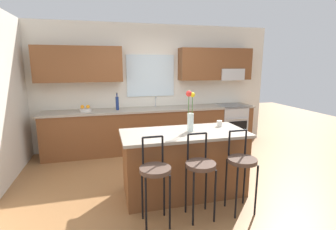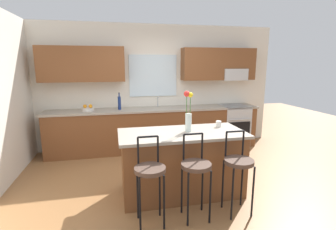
# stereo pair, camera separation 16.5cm
# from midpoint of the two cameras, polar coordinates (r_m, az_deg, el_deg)

# --- Properties ---
(ground_plane) EXTENTS (14.00, 14.00, 0.00)m
(ground_plane) POSITION_cam_midpoint_polar(r_m,az_deg,el_deg) (4.09, 0.46, -15.43)
(ground_plane) COLOR olive
(back_wall_assembly) EXTENTS (5.60, 0.50, 2.70)m
(back_wall_assembly) POSITION_cam_midpoint_polar(r_m,az_deg,el_deg) (5.60, -4.47, 7.95)
(back_wall_assembly) COLOR silver
(back_wall_assembly) RESTS_ON ground
(counter_run) EXTENTS (4.56, 0.64, 0.92)m
(counter_run) POSITION_cam_midpoint_polar(r_m,az_deg,el_deg) (5.48, -4.13, -3.16)
(counter_run) COLOR brown
(counter_run) RESTS_ON ground
(sink_faucet) EXTENTS (0.02, 0.13, 0.23)m
(sink_faucet) POSITION_cam_midpoint_polar(r_m,az_deg,el_deg) (5.52, -3.71, 3.25)
(sink_faucet) COLOR #B7BABC
(sink_faucet) RESTS_ON counter_run
(oven_range) EXTENTS (0.60, 0.64, 0.92)m
(oven_range) POSITION_cam_midpoint_polar(r_m,az_deg,el_deg) (6.05, 13.17, -2.09)
(oven_range) COLOR #B7BABC
(oven_range) RESTS_ON ground
(kitchen_island) EXTENTS (1.77, 0.81, 0.92)m
(kitchen_island) POSITION_cam_midpoint_polar(r_m,az_deg,el_deg) (3.67, 2.36, -10.78)
(kitchen_island) COLOR brown
(kitchen_island) RESTS_ON ground
(bar_stool_near) EXTENTS (0.36, 0.36, 1.04)m
(bar_stool_near) POSITION_cam_midpoint_polar(r_m,az_deg,el_deg) (2.93, -4.60, -13.14)
(bar_stool_near) COLOR black
(bar_stool_near) RESTS_ON ground
(bar_stool_middle) EXTENTS (0.36, 0.36, 1.04)m
(bar_stool_middle) POSITION_cam_midpoint_polar(r_m,az_deg,el_deg) (3.06, 5.83, -12.03)
(bar_stool_middle) COLOR black
(bar_stool_middle) RESTS_ON ground
(bar_stool_far) EXTENTS (0.36, 0.36, 1.04)m
(bar_stool_far) POSITION_cam_midpoint_polar(r_m,az_deg,el_deg) (3.28, 15.04, -10.72)
(bar_stool_far) COLOR black
(bar_stool_far) RESTS_ON ground
(flower_vase) EXTENTS (0.13, 0.09, 0.58)m
(flower_vase) POSITION_cam_midpoint_polar(r_m,az_deg,el_deg) (3.50, 3.78, 0.28)
(flower_vase) COLOR silver
(flower_vase) RESTS_ON kitchen_island
(mug_ceramic) EXTENTS (0.08, 0.08, 0.09)m
(mug_ceramic) POSITION_cam_midpoint_polar(r_m,az_deg,el_deg) (3.88, 10.44, -1.90)
(mug_ceramic) COLOR silver
(mug_ceramic) RESTS_ON kitchen_island
(fruit_bowl_oranges) EXTENTS (0.24, 0.24, 0.13)m
(fruit_bowl_oranges) POSITION_cam_midpoint_polar(r_m,az_deg,el_deg) (5.31, -19.17, 1.24)
(fruit_bowl_oranges) COLOR silver
(fruit_bowl_oranges) RESTS_ON counter_run
(bottle_olive_oil) EXTENTS (0.06, 0.06, 0.36)m
(bottle_olive_oil) POSITION_cam_midpoint_polar(r_m,az_deg,el_deg) (5.28, -12.38, 2.69)
(bottle_olive_oil) COLOR navy
(bottle_olive_oil) RESTS_ON counter_run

